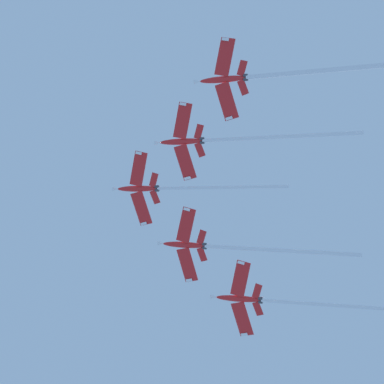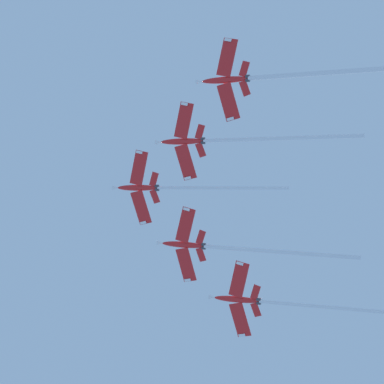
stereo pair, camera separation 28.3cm
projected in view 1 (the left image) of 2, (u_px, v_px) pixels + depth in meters
The scene contains 5 objects.
jet_lead at pixel (160, 188), 148.05m from camera, with size 20.14×44.75×19.40m.
jet_left_wing at pixel (219, 140), 140.52m from camera, with size 20.14×48.46×21.29m.
jet_right_wing at pixel (223, 247), 144.21m from camera, with size 20.16×48.65×21.12m.
jet_left_outer at pixel (274, 75), 132.37m from camera, with size 20.14×48.97×21.83m.
jet_right_outer at pixel (274, 301), 141.14m from camera, with size 20.15×49.87×21.02m.
Camera 1 is at (-38.87, -27.85, 1.94)m, focal length 53.25 mm.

